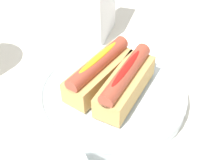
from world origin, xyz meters
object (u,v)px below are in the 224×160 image
at_px(serving_bowl, 112,95).
at_px(hotdog_back, 99,71).
at_px(hotdog_front, 126,82).
at_px(napkin_box, 99,6).

height_order(serving_bowl, hotdog_back, hotdog_back).
distance_m(hotdog_front, hotdog_back, 0.06).
bearing_deg(serving_bowl, napkin_box, 31.37).
xyz_separation_m(serving_bowl, hotdog_front, (-0.00, -0.03, 0.04)).
distance_m(hotdog_back, napkin_box, 0.21).
height_order(hotdog_back, napkin_box, napkin_box).
distance_m(serving_bowl, hotdog_front, 0.05).
relative_size(serving_bowl, hotdog_front, 1.80).
relative_size(hotdog_front, napkin_box, 1.02).
xyz_separation_m(hotdog_back, napkin_box, (0.19, 0.09, 0.01)).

